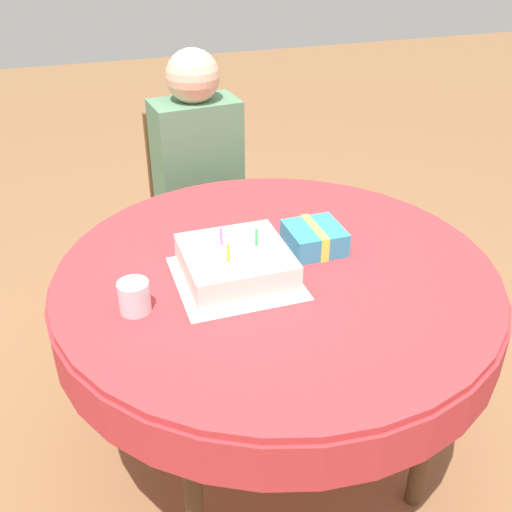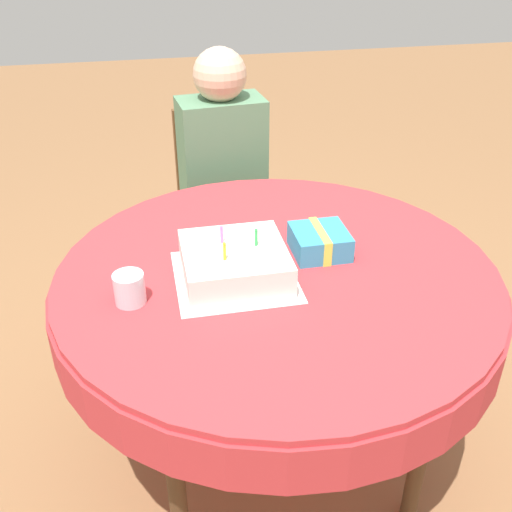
% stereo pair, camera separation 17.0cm
% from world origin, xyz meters
% --- Properties ---
extents(ground_plane, '(12.00, 12.00, 0.00)m').
position_xyz_m(ground_plane, '(0.00, 0.00, 0.00)').
color(ground_plane, '#8C603D').
extents(dining_table, '(1.31, 1.31, 0.75)m').
position_xyz_m(dining_table, '(0.00, 0.00, 0.66)').
color(dining_table, '#BC3338').
rests_on(dining_table, ground_plane).
extents(chair, '(0.41, 0.41, 0.91)m').
position_xyz_m(chair, '(-0.03, 0.96, 0.49)').
color(chair, brown).
rests_on(chair, ground_plane).
extents(person, '(0.36, 0.32, 1.19)m').
position_xyz_m(person, '(-0.02, 0.87, 0.72)').
color(person, '#DBB293').
rests_on(person, ground_plane).
extents(napkin, '(0.34, 0.34, 0.00)m').
position_xyz_m(napkin, '(-0.13, -0.02, 0.75)').
color(napkin, white).
rests_on(napkin, dining_table).
extents(birthday_cake, '(0.29, 0.29, 0.14)m').
position_xyz_m(birthday_cake, '(-0.13, -0.02, 0.80)').
color(birthday_cake, white).
rests_on(birthday_cake, dining_table).
extents(drinking_glass, '(0.08, 0.08, 0.09)m').
position_xyz_m(drinking_glass, '(-0.42, -0.08, 0.79)').
color(drinking_glass, silver).
rests_on(drinking_glass, dining_table).
extents(gift_box, '(0.16, 0.17, 0.08)m').
position_xyz_m(gift_box, '(0.15, 0.07, 0.79)').
color(gift_box, teal).
rests_on(gift_box, dining_table).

